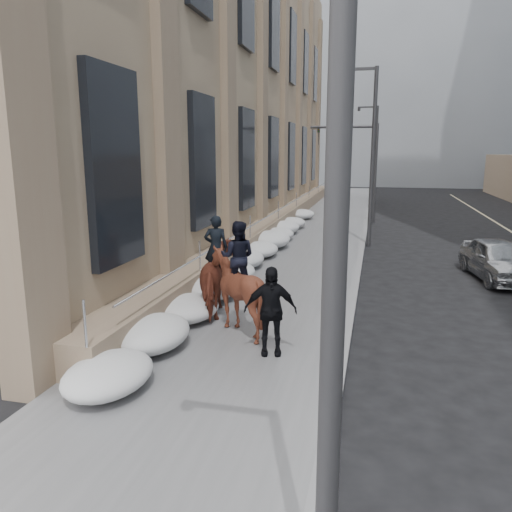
{
  "coord_description": "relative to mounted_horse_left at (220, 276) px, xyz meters",
  "views": [
    {
      "loc": [
        3.17,
        -9.51,
        4.38
      ],
      "look_at": [
        0.19,
        2.82,
        1.7
      ],
      "focal_mm": 35.0,
      "sensor_mm": 36.0,
      "label": 1
    }
  ],
  "objects": [
    {
      "name": "ground",
      "position": [
        0.76,
        -2.7,
        -1.14
      ],
      "size": [
        140.0,
        140.0,
        0.0
      ],
      "primitive_type": "plane",
      "color": "black",
      "rests_on": "ground"
    },
    {
      "name": "sidewalk",
      "position": [
        0.76,
        7.3,
        -1.08
      ],
      "size": [
        5.0,
        80.0,
        0.12
      ],
      "primitive_type": "cube",
      "color": "#5A5A5C",
      "rests_on": "ground"
    },
    {
      "name": "curb",
      "position": [
        3.38,
        7.3,
        -1.08
      ],
      "size": [
        0.24,
        80.0,
        0.12
      ],
      "primitive_type": "cube",
      "color": "slate",
      "rests_on": "ground"
    },
    {
      "name": "limestone_building",
      "position": [
        -4.5,
        17.26,
        7.76
      ],
      "size": [
        6.1,
        44.0,
        18.0
      ],
      "color": "#846D57",
      "rests_on": "ground"
    },
    {
      "name": "bg_building_mid",
      "position": [
        4.76,
        57.3,
        12.86
      ],
      "size": [
        30.0,
        12.0,
        28.0
      ],
      "primitive_type": "cube",
      "color": "slate",
      "rests_on": "ground"
    },
    {
      "name": "bg_building_far",
      "position": [
        -5.24,
        69.3,
        8.86
      ],
      "size": [
        24.0,
        12.0,
        20.0
      ],
      "primitive_type": "cube",
      "color": "gray",
      "rests_on": "ground"
    },
    {
      "name": "streetlight_near",
      "position": [
        3.5,
        -8.7,
        3.44
      ],
      "size": [
        1.71,
        0.24,
        8.0
      ],
      "color": "#2D2D30",
      "rests_on": "ground"
    },
    {
      "name": "streetlight_mid",
      "position": [
        3.5,
        11.3,
        3.44
      ],
      "size": [
        1.71,
        0.24,
        8.0
      ],
      "color": "#2D2D30",
      "rests_on": "ground"
    },
    {
      "name": "streetlight_far",
      "position": [
        3.5,
        31.3,
        3.44
      ],
      "size": [
        1.71,
        0.24,
        8.0
      ],
      "color": "#2D2D30",
      "rests_on": "ground"
    },
    {
      "name": "traffic_signal",
      "position": [
        2.83,
        19.3,
        2.87
      ],
      "size": [
        4.1,
        0.22,
        6.0
      ],
      "color": "#2D2D30",
      "rests_on": "ground"
    },
    {
      "name": "snow_bank",
      "position": [
        -0.66,
        5.41,
        -0.67
      ],
      "size": [
        1.7,
        18.1,
        0.76
      ],
      "color": "silver",
      "rests_on": "sidewalk"
    },
    {
      "name": "mounted_horse_left",
      "position": [
        0.0,
        0.0,
        0.0
      ],
      "size": [
        1.56,
        2.41,
        2.61
      ],
      "rotation": [
        0.0,
        0.0,
        3.4
      ],
      "color": "#552519",
      "rests_on": "sidewalk"
    },
    {
      "name": "mounted_horse_right",
      "position": [
        0.79,
        -1.18,
        0.09
      ],
      "size": [
        1.77,
        1.95,
        2.65
      ],
      "rotation": [
        0.0,
        0.0,
        3.24
      ],
      "color": "#431E13",
      "rests_on": "sidewalk"
    },
    {
      "name": "pedestrian",
      "position": [
        1.86,
        -2.38,
        -0.06
      ],
      "size": [
        1.2,
        0.7,
        1.92
      ],
      "primitive_type": "imported",
      "rotation": [
        0.0,
        0.0,
        0.22
      ],
      "color": "black",
      "rests_on": "sidewalk"
    },
    {
      "name": "car_silver",
      "position": [
        8.11,
        6.1,
        -0.43
      ],
      "size": [
        2.28,
        4.36,
        1.42
      ],
      "primitive_type": "imported",
      "rotation": [
        0.0,
        0.0,
        0.15
      ],
      "color": "#9A9DA1",
      "rests_on": "ground"
    }
  ]
}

